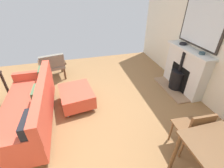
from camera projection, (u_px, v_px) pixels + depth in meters
The scene contains 10 objects.
ground_plane at pixel (70, 113), 3.25m from camera, with size 5.99×5.59×0.01m, color olive.
wall_left at pixel (211, 36), 3.14m from camera, with size 0.12×5.59×2.76m, color silver.
fireplace at pixel (183, 72), 3.78m from camera, with size 0.57×1.31×1.05m.
mirror_over_mantel at pixel (202, 23), 3.20m from camera, with size 0.04×1.16×0.98m.
mantel_bowl_near at pixel (183, 44), 3.70m from camera, with size 0.16×0.16×0.05m.
mantel_bowl_far at pixel (202, 53), 3.19m from camera, with size 0.12×0.12×0.05m.
sofa at pixel (30, 109), 2.83m from camera, with size 0.83×2.02×0.84m.
ottoman at pixel (77, 96), 3.35m from camera, with size 0.76×0.87×0.39m.
armchair_accent at pixel (52, 64), 4.18m from camera, with size 0.77×0.71×0.78m.
dining_chair_near_fireplace at pixel (194, 129), 2.25m from camera, with size 0.42×0.42×0.84m.
Camera 1 is at (-0.24, 2.54, 2.27)m, focal length 24.89 mm.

